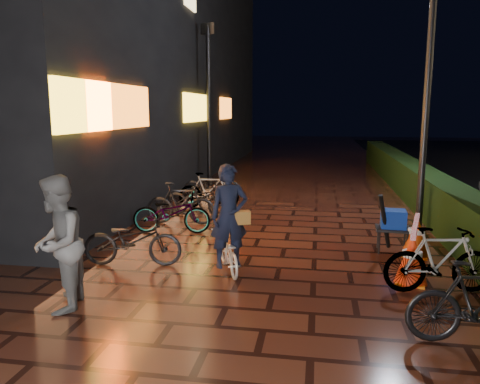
% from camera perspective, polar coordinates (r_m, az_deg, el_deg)
% --- Properties ---
extents(ground, '(80.00, 80.00, 0.00)m').
position_cam_1_polar(ground, '(6.69, 3.99, -12.28)').
color(ground, '#381911').
rests_on(ground, ground).
extents(hedge, '(0.70, 20.00, 1.00)m').
position_cam_1_polar(hedge, '(14.57, 20.25, 1.34)').
color(hedge, black).
rests_on(hedge, ground).
extents(bystander_person, '(0.85, 0.99, 1.74)m').
position_cam_1_polar(bystander_person, '(6.34, -21.37, -5.91)').
color(bystander_person, '#5F5F62').
rests_on(bystander_person, ground).
extents(storefront_block, '(12.09, 22.00, 9.00)m').
position_cam_1_polar(storefront_block, '(20.43, -20.74, 14.88)').
color(storefront_block, black).
rests_on(storefront_block, ground).
extents(lamp_post_hedge, '(0.51, 0.17, 5.34)m').
position_cam_1_polar(lamp_post_hedge, '(10.53, 21.88, 11.49)').
color(lamp_post_hedge, black).
rests_on(lamp_post_hedge, ground).
extents(lamp_post_sf, '(0.50, 0.23, 5.28)m').
position_cam_1_polar(lamp_post_sf, '(15.74, -3.85, 11.32)').
color(lamp_post_sf, black).
rests_on(lamp_post_sf, ground).
extents(cyclist, '(0.86, 1.27, 1.72)m').
position_cam_1_polar(cyclist, '(7.33, -1.38, -5.00)').
color(cyclist, silver).
rests_on(cyclist, ground).
extents(traffic_barrier, '(0.82, 1.87, 0.76)m').
position_cam_1_polar(traffic_barrier, '(8.07, 20.47, -6.17)').
color(traffic_barrier, red).
rests_on(traffic_barrier, ground).
extents(cart_assembly, '(0.63, 0.61, 1.11)m').
position_cam_1_polar(cart_assembly, '(8.81, 18.09, -3.42)').
color(cart_assembly, black).
rests_on(cart_assembly, ground).
extents(parked_bikes_storefront, '(1.84, 6.58, 0.94)m').
position_cam_1_polar(parked_bikes_storefront, '(10.79, -6.38, -1.27)').
color(parked_bikes_storefront, black).
rests_on(parked_bikes_storefront, ground).
extents(parked_bikes_hedge, '(1.67, 2.11, 0.94)m').
position_cam_1_polar(parked_bikes_hedge, '(6.46, 24.99, -9.59)').
color(parked_bikes_hedge, black).
rests_on(parked_bikes_hedge, ground).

